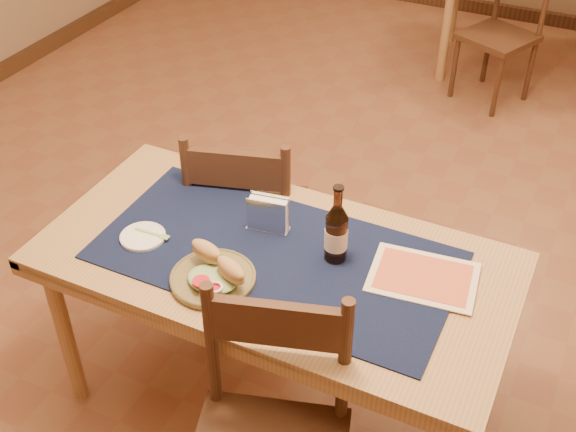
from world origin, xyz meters
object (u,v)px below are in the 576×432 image
at_px(main_table, 275,274).
at_px(beer_bottle, 336,233).
at_px(chair_main_far, 247,217).
at_px(napkin_holder, 268,215).
at_px(sandwich_plate, 214,274).

distance_m(main_table, beer_bottle, 0.28).
relative_size(main_table, beer_bottle, 5.52).
distance_m(chair_main_far, beer_bottle, 0.74).
relative_size(chair_main_far, beer_bottle, 3.30).
bearing_deg(beer_bottle, napkin_holder, 171.19).
bearing_deg(sandwich_plate, main_table, 59.52).
xyz_separation_m(beer_bottle, napkin_holder, (-0.27, 0.04, -0.05)).
bearing_deg(chair_main_far, napkin_holder, -49.96).
bearing_deg(main_table, sandwich_plate, -120.48).
bearing_deg(napkin_holder, sandwich_plate, -96.06).
relative_size(beer_bottle, napkin_holder, 1.85).
relative_size(sandwich_plate, beer_bottle, 0.96).
height_order(beer_bottle, napkin_holder, beer_bottle).
bearing_deg(beer_bottle, chair_main_far, 146.39).
xyz_separation_m(chair_main_far, napkin_holder, (0.26, -0.31, 0.32)).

